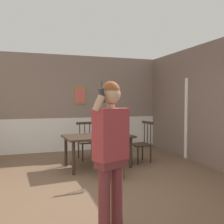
% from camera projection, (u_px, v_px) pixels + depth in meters
% --- Properties ---
extents(ground_plane, '(7.21, 7.21, 0.00)m').
position_uv_depth(ground_plane, '(99.00, 187.00, 4.38)').
color(ground_plane, brown).
extents(room_back_partition, '(5.60, 0.17, 2.86)m').
position_uv_depth(room_back_partition, '(70.00, 105.00, 7.42)').
color(room_back_partition, gray).
rests_on(room_back_partition, ground_plane).
extents(dining_table, '(1.59, 1.05, 0.73)m').
position_uv_depth(dining_table, '(98.00, 139.00, 5.63)').
color(dining_table, '#38281E').
rests_on(dining_table, ground_plane).
extents(chair_near_window, '(0.47, 0.47, 0.95)m').
position_uv_depth(chair_near_window, '(112.00, 154.00, 4.86)').
color(chair_near_window, '#513823').
rests_on(chair_near_window, ground_plane).
extents(chair_by_doorway, '(0.51, 0.51, 1.00)m').
position_uv_depth(chair_by_doorway, '(142.00, 143.00, 6.09)').
color(chair_by_doorway, '#2D2319').
rests_on(chair_by_doorway, ground_plane).
extents(chair_at_table_head, '(0.50, 0.50, 0.95)m').
position_uv_depth(chair_at_table_head, '(87.00, 141.00, 6.42)').
color(chair_at_table_head, '#2D2319').
rests_on(chair_at_table_head, ground_plane).
extents(person_figure, '(0.51, 0.36, 1.76)m').
position_uv_depth(person_figure, '(111.00, 145.00, 2.87)').
color(person_figure, brown).
rests_on(person_figure, ground_plane).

